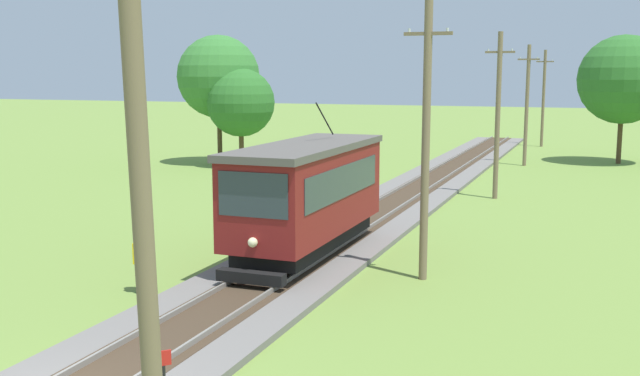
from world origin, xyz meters
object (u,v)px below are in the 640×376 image
object	(u,v)px
utility_pole_near_tram	(426,139)
utility_pole_far	(527,104)
red_tram	(307,194)
track_worker	(138,258)
tree_right_far	(623,80)
utility_pole_foreground	(144,247)
utility_pole_distant	(543,97)
tree_right_near	(218,77)
tree_left_near	(241,103)
utility_pole_mid	(498,114)

from	to	relation	value
utility_pole_near_tram	utility_pole_far	xyz separation A→B (m)	(0.00, 29.52, -0.12)
red_tram	utility_pole_far	distance (m)	28.97
utility_pole_near_tram	utility_pole_far	bearing A→B (deg)	90.00
track_worker	tree_right_far	size ratio (longest dim) A/B	0.21
utility_pole_foreground	track_worker	bearing A→B (deg)	125.27
utility_pole_near_tram	utility_pole_distant	xyz separation A→B (m)	(0.00, 43.37, -0.09)
utility_pole_far	tree_right_far	size ratio (longest dim) A/B	0.92
utility_pole_distant	tree_right_near	bearing A→B (deg)	-133.92
tree_right_near	utility_pole_distant	bearing A→B (deg)	46.08
utility_pole_distant	tree_right_far	xyz separation A→B (m)	(5.84, -10.49, 1.56)
tree_left_near	tree_right_near	bearing A→B (deg)	156.43
utility_pole_near_tram	tree_left_near	xyz separation A→B (m)	(-17.29, 22.33, 0.01)
track_worker	tree_right_near	bearing A→B (deg)	91.48
utility_pole_near_tram	tree_right_near	distance (m)	30.31
utility_pole_far	tree_left_near	size ratio (longest dim) A/B	1.24
utility_pole_near_tram	utility_pole_mid	world-z (taller)	utility_pole_near_tram
utility_pole_distant	tree_left_near	distance (m)	27.23
utility_pole_near_tram	tree_right_near	size ratio (longest dim) A/B	0.95
utility_pole_near_tram	tree_left_near	world-z (taller)	utility_pole_near_tram
tree_left_near	tree_right_near	size ratio (longest dim) A/B	0.74
utility_pole_mid	utility_pole_distant	world-z (taller)	utility_pole_mid
red_tram	tree_right_far	distance (m)	33.66
tree_right_far	tree_right_near	bearing A→B (deg)	-159.09
red_tram	utility_pole_mid	bearing A→B (deg)	74.36
track_worker	utility_pole_far	bearing A→B (deg)	55.48
tree_right_far	track_worker	bearing A→B (deg)	-109.19
utility_pole_foreground	tree_right_near	size ratio (longest dim) A/B	0.93
utility_pole_distant	track_worker	bearing A→B (deg)	-98.44
red_tram	utility_pole_near_tram	bearing A→B (deg)	-12.42
utility_pole_mid	tree_left_near	world-z (taller)	utility_pole_mid
red_tram	utility_pole_distant	distance (m)	42.71
utility_pole_near_tram	utility_pole_far	world-z (taller)	utility_pole_near_tram
red_tram	utility_pole_near_tram	world-z (taller)	utility_pole_near_tram
utility_pole_near_tram	utility_pole_mid	bearing A→B (deg)	90.00
red_tram	tree_right_far	size ratio (longest dim) A/B	0.99
tree_left_near	utility_pole_far	bearing A→B (deg)	22.58
utility_pole_mid	utility_pole_distant	xyz separation A→B (m)	(0.00, 27.95, -0.03)
track_worker	tree_right_far	xyz separation A→B (m)	(12.91, 37.09, 4.66)
tree_right_far	red_tram	bearing A→B (deg)	-107.21
utility_pole_far	tree_left_near	world-z (taller)	utility_pole_far
track_worker	tree_right_far	bearing A→B (deg)	48.12
red_tram	utility_pole_foreground	xyz separation A→B (m)	(4.06, -15.09, 1.91)
utility_pole_distant	tree_left_near	bearing A→B (deg)	-129.43
utility_pole_mid	tree_left_near	distance (m)	18.63
red_tram	utility_pole_distant	xyz separation A→B (m)	(4.06, 42.47, 1.89)
utility_pole_mid	utility_pole_near_tram	bearing A→B (deg)	-90.00
track_worker	tree_right_near	size ratio (longest dim) A/B	0.21
utility_pole_near_tram	tree_right_far	bearing A→B (deg)	79.92
utility_pole_distant	tree_right_far	bearing A→B (deg)	-60.88
utility_pole_far	track_worker	world-z (taller)	utility_pole_far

